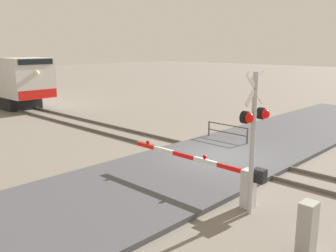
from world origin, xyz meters
TOP-DOWN VIEW (x-y plane):
  - ground_plane at (0.00, 0.00)m, footprint 160.00×160.00m
  - rail_track_left at (-0.72, 0.00)m, footprint 0.08×80.00m
  - rail_track_right at (0.72, 0.00)m, footprint 0.08×80.00m
  - road_surface at (0.00, 0.00)m, footprint 36.00×5.70m
  - crossing_signal at (-3.74, -3.75)m, footprint 1.18×0.33m
  - crossing_gate at (-3.41, -2.81)m, footprint 0.36×5.52m
  - utility_cabinet at (-4.73, -5.85)m, footprint 0.44×0.34m
  - guard_railing at (2.52, 1.42)m, footprint 0.08×2.41m

SIDE VIEW (x-z plane):
  - ground_plane at x=0.00m, z-range 0.00..0.00m
  - rail_track_left at x=-0.72m, z-range 0.00..0.15m
  - rail_track_right at x=0.72m, z-range 0.00..0.15m
  - road_surface at x=0.00m, z-range 0.00..0.16m
  - guard_railing at x=2.52m, z-range 0.14..1.09m
  - utility_cabinet at x=-4.73m, z-range 0.00..1.30m
  - crossing_gate at x=-3.41m, z-range 0.16..1.45m
  - crossing_signal at x=-3.74m, z-range 0.51..4.64m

